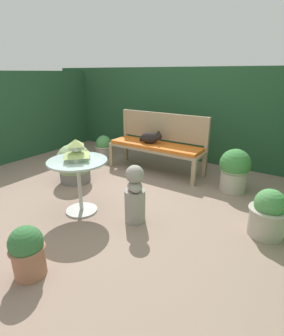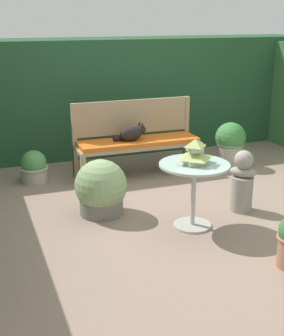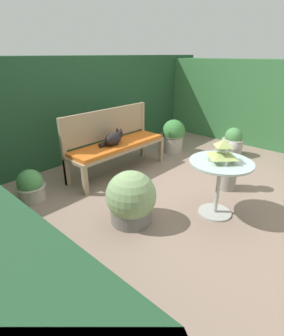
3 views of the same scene
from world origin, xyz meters
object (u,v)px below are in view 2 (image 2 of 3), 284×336
(garden_bust, at_px, (242,182))
(potted_plant_bench_left, at_px, (101,190))
(cat, at_px, (132,133))
(pagoda_birdhouse, at_px, (195,153))
(potted_plant_path_edge, at_px, (34,167))
(patio_table, at_px, (194,177))
(potted_plant_bench_right, at_px, (230,144))
(garden_bench, at_px, (138,144))

(garden_bust, height_order, potted_plant_bench_left, garden_bust)
(cat, distance_m, pagoda_birdhouse, 1.64)
(potted_plant_path_edge, bearing_deg, patio_table, -55.48)
(potted_plant_bench_right, bearing_deg, potted_plant_bench_left, -154.96)
(garden_bench, bearing_deg, pagoda_birdhouse, -91.21)
(patio_table, bearing_deg, potted_plant_bench_right, 49.80)
(patio_table, bearing_deg, potted_plant_path_edge, 124.52)
(garden_bench, relative_size, patio_table, 2.38)
(patio_table, bearing_deg, garden_bust, 15.46)
(pagoda_birdhouse, xyz_separation_m, garden_bust, (0.65, 0.18, -0.43))
(pagoda_birdhouse, bearing_deg, garden_bust, 15.46)
(pagoda_birdhouse, height_order, garden_bust, pagoda_birdhouse)
(garden_bench, relative_size, garden_bust, 2.44)
(cat, bearing_deg, pagoda_birdhouse, -98.81)
(garden_bust, xyz_separation_m, potted_plant_path_edge, (-1.91, 1.65, -0.13))
(potted_plant_path_edge, height_order, potted_plant_bench_left, potted_plant_bench_left)
(garden_bust, relative_size, potted_plant_bench_left, 1.13)
(pagoda_birdhouse, relative_size, potted_plant_path_edge, 0.68)
(potted_plant_bench_right, height_order, potted_plant_bench_left, potted_plant_bench_right)
(garden_bust, bearing_deg, cat, 162.68)
(garden_bust, bearing_deg, potted_plant_bench_left, -149.97)
(patio_table, bearing_deg, garden_bench, 88.79)
(cat, bearing_deg, potted_plant_bench_left, -134.65)
(garden_bust, bearing_deg, potted_plant_path_edge, -174.04)
(potted_plant_bench_left, bearing_deg, garden_bench, 53.17)
(patio_table, distance_m, potted_plant_path_edge, 2.25)
(garden_bench, height_order, potted_plant_bench_right, potted_plant_bench_right)
(patio_table, xyz_separation_m, potted_plant_bench_right, (1.33, 1.57, -0.19))
(garden_bust, distance_m, potted_plant_bench_left, 1.47)
(cat, xyz_separation_m, potted_plant_bench_right, (1.38, -0.06, -0.25))
(potted_plant_bench_right, bearing_deg, cat, 177.46)
(garden_bench, distance_m, potted_plant_bench_right, 1.30)
(garden_bench, relative_size, cat, 3.78)
(potted_plant_path_edge, bearing_deg, garden_bust, -40.77)
(garden_bench, distance_m, potted_plant_path_edge, 1.33)
(pagoda_birdhouse, bearing_deg, potted_plant_bench_right, 49.80)
(garden_bench, xyz_separation_m, pagoda_birdhouse, (-0.03, -1.65, 0.34))
(garden_bench, height_order, potted_plant_path_edge, garden_bench)
(pagoda_birdhouse, xyz_separation_m, potted_plant_bench_right, (1.33, 1.57, -0.43))
(cat, relative_size, potted_plant_bench_right, 0.70)
(garden_bust, bearing_deg, patio_table, -117.81)
(cat, bearing_deg, patio_table, -98.81)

